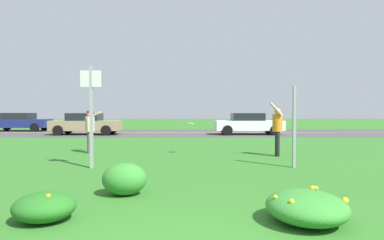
{
  "coord_description": "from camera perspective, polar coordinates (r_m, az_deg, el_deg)",
  "views": [
    {
      "loc": [
        -0.11,
        -2.5,
        1.53
      ],
      "look_at": [
        -0.01,
        7.78,
        1.28
      ],
      "focal_mm": 30.98,
      "sensor_mm": 36.0,
      "label": 1
    }
  ],
  "objects": [
    {
      "name": "car_white_center_right",
      "position": [
        22.7,
        9.69,
        -0.61
      ],
      "size": [
        4.5,
        2.0,
        1.45
      ],
      "color": "silver",
      "rests_on": "ground"
    },
    {
      "name": "person_thrower_red_cap_gray_shirt",
      "position": [
        12.88,
        -17.15,
        -1.22
      ],
      "size": [
        0.56,
        0.51,
        1.57
      ],
      "color": "#B2B2B7",
      "rests_on": "ground"
    },
    {
      "name": "sign_post_by_roadside",
      "position": [
        9.5,
        17.17,
        -1.14
      ],
      "size": [
        0.07,
        0.1,
        2.24
      ],
      "color": "#93969B",
      "rests_on": "ground"
    },
    {
      "name": "sign_post_near_path",
      "position": [
        9.39,
        -16.97,
        2.22
      ],
      "size": [
        0.56,
        0.1,
        2.78
      ],
      "color": "#93969B",
      "rests_on": "ground"
    },
    {
      "name": "person_catcher_orange_shirt",
      "position": [
        11.83,
        14.48,
        -1.2
      ],
      "size": [
        0.5,
        0.51,
        1.87
      ],
      "color": "orange",
      "rests_on": "ground"
    },
    {
      "name": "ground_plane",
      "position": [
        13.54,
        -0.09,
        -5.09
      ],
      "size": [
        120.0,
        120.0,
        0.0
      ],
      "primitive_type": "plane",
      "color": "#2D6B23"
    },
    {
      "name": "highway_center_stripe",
      "position": [
        24.46,
        -0.29,
        -2.16
      ],
      "size": [
        120.0,
        0.16,
        0.0
      ],
      "primitive_type": "cube",
      "color": "yellow",
      "rests_on": "ground"
    },
    {
      "name": "car_tan_center_left",
      "position": [
        23.39,
        -17.8,
        -0.6
      ],
      "size": [
        4.5,
        2.0,
        1.45
      ],
      "color": "#937F60",
      "rests_on": "ground"
    },
    {
      "name": "daylily_clump_near_camera",
      "position": [
        6.31,
        -11.52,
        -9.91
      ],
      "size": [
        0.82,
        0.72,
        0.59
      ],
      "color": "#337F2D",
      "rests_on": "ground"
    },
    {
      "name": "car_navy_leftmost",
      "position": [
        29.76,
        -27.51,
        -0.28
      ],
      "size": [
        4.5,
        2.0,
        1.45
      ],
      "color": "navy",
      "rests_on": "ground"
    },
    {
      "name": "frisbee_white",
      "position": [
        11.91,
        -0.32,
        -0.61
      ],
      "size": [
        0.28,
        0.27,
        0.12
      ],
      "color": "white"
    },
    {
      "name": "daylily_clump_front_left",
      "position": [
        4.98,
        19.12,
        -13.96
      ],
      "size": [
        1.11,
        1.22,
        0.47
      ],
      "color": "#337F2D",
      "rests_on": "ground"
    },
    {
      "name": "highway_strip",
      "position": [
        24.46,
        -0.29,
        -2.18
      ],
      "size": [
        120.0,
        9.31,
        0.01
      ],
      "primitive_type": "cube",
      "color": "#424244",
      "rests_on": "ground"
    },
    {
      "name": "daylily_clump_mid_left",
      "position": [
        5.21,
        -24.06,
        -13.5
      ],
      "size": [
        0.86,
        0.8,
        0.42
      ],
      "color": "#23661E",
      "rests_on": "ground"
    }
  ]
}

